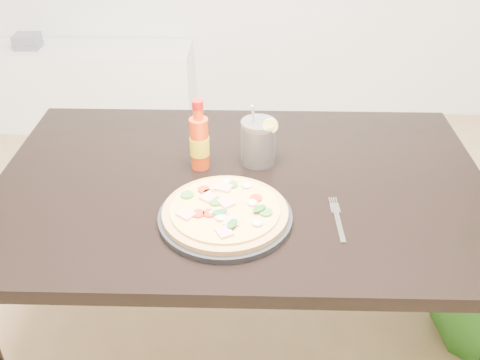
{
  "coord_description": "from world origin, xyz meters",
  "views": [
    {
      "loc": [
        0.28,
        -0.98,
        1.59
      ],
      "look_at": [
        0.25,
        0.17,
        0.83
      ],
      "focal_mm": 40.0,
      "sensor_mm": 36.0,
      "label": 1
    }
  ],
  "objects_px": {
    "plate": "(225,217)",
    "cola_cup": "(258,143)",
    "dining_table": "(241,204)",
    "pizza": "(225,211)",
    "media_console": "(79,87)",
    "hot_sauce_bottle": "(199,142)",
    "fork": "(337,218)"
  },
  "relations": [
    {
      "from": "plate",
      "to": "hot_sauce_bottle",
      "type": "bearing_deg",
      "value": 108.71
    },
    {
      "from": "pizza",
      "to": "cola_cup",
      "type": "xyz_separation_m",
      "value": [
        0.08,
        0.29,
        0.04
      ]
    },
    {
      "from": "plate",
      "to": "cola_cup",
      "type": "distance_m",
      "value": 0.3
    },
    {
      "from": "pizza",
      "to": "media_console",
      "type": "distance_m",
      "value": 2.27
    },
    {
      "from": "pizza",
      "to": "media_console",
      "type": "bearing_deg",
      "value": 117.26
    },
    {
      "from": "cola_cup",
      "to": "fork",
      "type": "bearing_deg",
      "value": -53.58
    },
    {
      "from": "cola_cup",
      "to": "media_console",
      "type": "relative_size",
      "value": 0.14
    },
    {
      "from": "dining_table",
      "to": "media_console",
      "type": "xyz_separation_m",
      "value": [
        -1.05,
        1.78,
        -0.42
      ]
    },
    {
      "from": "hot_sauce_bottle",
      "to": "media_console",
      "type": "height_order",
      "value": "hot_sauce_bottle"
    },
    {
      "from": "media_console",
      "to": "plate",
      "type": "bearing_deg",
      "value": -62.75
    },
    {
      "from": "plate",
      "to": "cola_cup",
      "type": "relative_size",
      "value": 1.78
    },
    {
      "from": "plate",
      "to": "media_console",
      "type": "height_order",
      "value": "plate"
    },
    {
      "from": "hot_sauce_bottle",
      "to": "fork",
      "type": "xyz_separation_m",
      "value": [
        0.37,
        -0.24,
        -0.08
      ]
    },
    {
      "from": "cola_cup",
      "to": "hot_sauce_bottle",
      "type": "bearing_deg",
      "value": -168.87
    },
    {
      "from": "hot_sauce_bottle",
      "to": "plate",
      "type": "bearing_deg",
      "value": -71.29
    },
    {
      "from": "dining_table",
      "to": "media_console",
      "type": "relative_size",
      "value": 1.0
    },
    {
      "from": "hot_sauce_bottle",
      "to": "cola_cup",
      "type": "height_order",
      "value": "hot_sauce_bottle"
    },
    {
      "from": "cola_cup",
      "to": "media_console",
      "type": "height_order",
      "value": "cola_cup"
    },
    {
      "from": "dining_table",
      "to": "hot_sauce_bottle",
      "type": "relative_size",
      "value": 6.55
    },
    {
      "from": "media_console",
      "to": "hot_sauce_bottle",
      "type": "bearing_deg",
      "value": -61.59
    },
    {
      "from": "dining_table",
      "to": "plate",
      "type": "distance_m",
      "value": 0.21
    },
    {
      "from": "hot_sauce_bottle",
      "to": "media_console",
      "type": "bearing_deg",
      "value": 118.41
    },
    {
      "from": "fork",
      "to": "dining_table",
      "type": "bearing_deg",
      "value": 144.25
    },
    {
      "from": "hot_sauce_bottle",
      "to": "dining_table",
      "type": "bearing_deg",
      "value": -29.81
    },
    {
      "from": "pizza",
      "to": "hot_sauce_bottle",
      "type": "distance_m",
      "value": 0.27
    },
    {
      "from": "plate",
      "to": "cola_cup",
      "type": "xyz_separation_m",
      "value": [
        0.08,
        0.29,
        0.06
      ]
    },
    {
      "from": "dining_table",
      "to": "fork",
      "type": "distance_m",
      "value": 0.32
    },
    {
      "from": "pizza",
      "to": "fork",
      "type": "bearing_deg",
      "value": 1.99
    },
    {
      "from": "dining_table",
      "to": "pizza",
      "type": "distance_m",
      "value": 0.22
    },
    {
      "from": "dining_table",
      "to": "pizza",
      "type": "relative_size",
      "value": 4.36
    },
    {
      "from": "pizza",
      "to": "hot_sauce_bottle",
      "type": "bearing_deg",
      "value": 108.77
    },
    {
      "from": "fork",
      "to": "media_console",
      "type": "distance_m",
      "value": 2.4
    }
  ]
}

